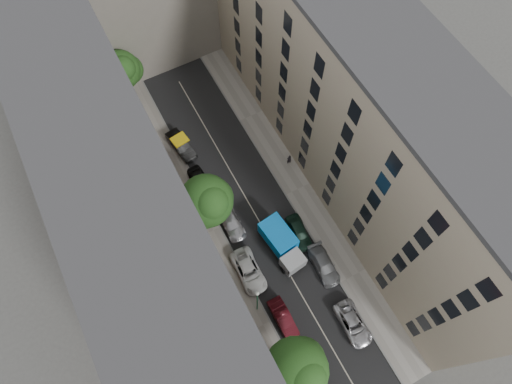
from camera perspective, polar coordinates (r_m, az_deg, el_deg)
ground at (r=49.11m, az=-0.33°, el=-2.41°), size 120.00×120.00×0.00m
road_surface at (r=49.10m, az=-0.33°, el=-2.40°), size 8.00×44.00×0.02m
sidewalk_left at (r=48.36m, az=-6.12°, el=-5.17°), size 3.00×44.00×0.15m
sidewalk_right at (r=50.32m, az=5.22°, el=0.34°), size 3.00×44.00×0.15m
building_left at (r=39.19m, az=-14.80°, el=-3.54°), size 8.00×44.00×20.00m
building_right at (r=43.85m, az=12.59°, el=9.05°), size 8.00×44.00×20.00m
tarp_truck at (r=46.28m, az=3.28°, el=-6.48°), size 2.96×6.08×2.70m
car_left_1 at (r=45.26m, az=3.41°, el=-15.43°), size 1.44×4.12×1.36m
car_left_2 at (r=46.19m, az=-0.93°, el=-9.86°), size 2.52×5.14×1.40m
car_left_3 at (r=48.00m, az=-3.18°, el=-3.73°), size 1.92×4.62×1.33m
car_left_4 at (r=50.10m, az=-6.87°, el=1.18°), size 1.88×4.37×1.47m
car_left_5 at (r=52.74m, az=-9.35°, el=5.81°), size 2.22×4.68×1.48m
car_right_0 at (r=46.06m, az=12.02°, el=-15.82°), size 2.35×4.78×1.30m
car_right_1 at (r=46.89m, az=8.49°, el=-9.03°), size 2.16×4.72×1.34m
car_right_2 at (r=47.67m, az=5.42°, el=-5.03°), size 2.13×4.32×1.42m
tree_near at (r=39.68m, az=5.23°, el=-21.37°), size 5.58×5.35×8.52m
tree_mid at (r=43.55m, az=-6.05°, el=-1.26°), size 5.48×5.23×8.42m
tree_far at (r=54.58m, az=-16.41°, el=14.28°), size 4.80×4.44×7.54m
lamp_post at (r=41.87m, az=0.16°, el=-13.31°), size 0.36×0.36×6.70m
pedestrian at (r=51.04m, az=4.17°, el=4.10°), size 0.56×0.37×1.52m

